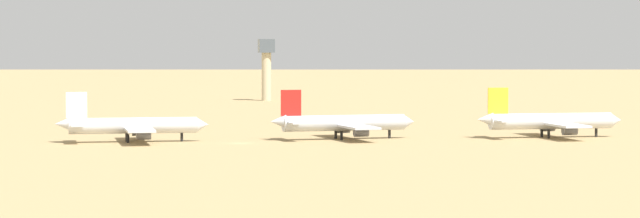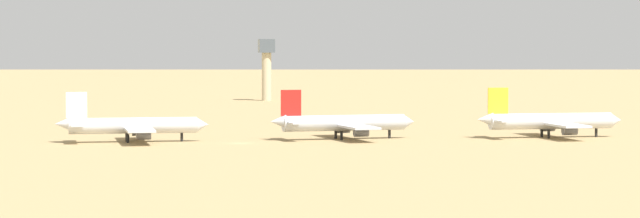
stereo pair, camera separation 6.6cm
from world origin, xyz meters
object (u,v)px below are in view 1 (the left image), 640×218
at_px(parked_jet_white_3, 132,126).
at_px(control_tower, 266,63).
at_px(parked_jet_yellow_5, 549,121).
at_px(parked_jet_red_4, 343,123).

bearing_deg(parked_jet_white_3, control_tower, 72.93).
bearing_deg(control_tower, parked_jet_white_3, -104.56).
bearing_deg(parked_jet_yellow_5, parked_jet_red_4, 174.63).
distance_m(parked_jet_yellow_5, control_tower, 194.79).
relative_size(parked_jet_yellow_5, control_tower, 1.53).
height_order(parked_jet_white_3, control_tower, control_tower).
distance_m(parked_jet_white_3, parked_jet_red_4, 42.57).
relative_size(parked_jet_red_4, parked_jet_yellow_5, 0.98).
xyz_separation_m(parked_jet_white_3, control_tower, (49.61, 190.94, 9.20)).
height_order(parked_jet_red_4, control_tower, control_tower).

